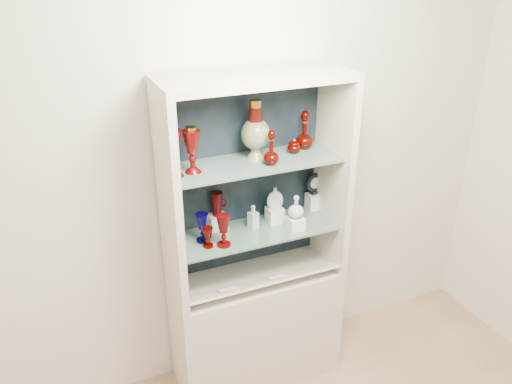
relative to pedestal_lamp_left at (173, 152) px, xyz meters
name	(u,v)px	position (x,y,z in m)	size (l,w,h in m)	color
wall_back	(241,161)	(0.44, 0.22, -0.20)	(3.50, 0.02, 2.80)	silver
cabinet_base	(256,326)	(0.44, 0.00, -1.22)	(1.00, 0.40, 0.75)	#BBB19F
cabinet_back_panel	(243,175)	(0.44, 0.19, -0.27)	(0.98, 0.02, 1.15)	black
cabinet_side_left	(169,204)	(-0.04, 0.00, -0.27)	(0.04, 0.40, 1.15)	#BBB19F
cabinet_side_right	(332,174)	(0.92, 0.00, -0.27)	(0.04, 0.40, 1.15)	#BBB19F
cabinet_top_cap	(256,78)	(0.44, 0.00, 0.32)	(1.00, 0.40, 0.04)	#BBB19F
shelf_lower	(255,231)	(0.44, 0.02, -0.55)	(0.92, 0.34, 0.01)	slate
shelf_upper	(255,163)	(0.44, 0.02, -0.13)	(0.92, 0.34, 0.01)	slate
label_ledge	(264,282)	(0.44, -0.11, -0.82)	(0.92, 0.18, 0.01)	#BBB19F
label_card_0	(227,289)	(0.22, -0.11, -0.80)	(0.10, 0.07, 0.00)	white
label_card_1	(276,277)	(0.52, -0.11, -0.80)	(0.10, 0.07, 0.00)	white
pedestal_lamp_left	(173,152)	(0.00, 0.00, 0.00)	(0.10, 0.10, 0.26)	#4C0708
pedestal_lamp_right	(192,150)	(0.10, 0.01, -0.01)	(0.09, 0.09, 0.24)	#4C0708
enamel_urn	(255,130)	(0.47, 0.07, 0.03)	(0.16, 0.16, 0.32)	#114414
ruby_decanter_a	(271,145)	(0.51, -0.05, -0.02)	(0.08, 0.08, 0.21)	#390300
ruby_decanter_b	(305,129)	(0.78, 0.09, -0.01)	(0.10, 0.10, 0.23)	#390300
lidded_bowl	(294,146)	(0.69, 0.05, -0.09)	(0.08, 0.08, 0.09)	#390300
cobalt_goblet	(202,228)	(0.13, 0.02, -0.47)	(0.07, 0.07, 0.16)	#050045
ruby_goblet_tall	(224,231)	(0.22, -0.07, -0.46)	(0.07, 0.07, 0.18)	#4C0708
ruby_goblet_small	(208,237)	(0.14, -0.05, -0.49)	(0.06, 0.06, 0.12)	#390300
riser_ruby_pitcher	(218,221)	(0.26, 0.13, -0.51)	(0.10, 0.10, 0.08)	silver
ruby_pitcher	(217,204)	(0.26, 0.13, -0.40)	(0.11, 0.07, 0.14)	#4C0708
clear_square_bottle	(253,217)	(0.45, 0.05, -0.48)	(0.05, 0.05, 0.14)	#AEB8C7
riser_flat_flask	(275,215)	(0.59, 0.07, -0.50)	(0.09, 0.09, 0.09)	silver
flat_flask	(275,198)	(0.59, 0.07, -0.39)	(0.09, 0.04, 0.13)	silver
riser_clear_round_decanter	(295,223)	(0.66, -0.05, -0.51)	(0.09, 0.09, 0.07)	silver
clear_round_decanter	(296,207)	(0.66, -0.05, -0.41)	(0.09, 0.09, 0.13)	#AEB8C7
riser_cameo_medallion	(313,201)	(0.88, 0.13, -0.50)	(0.08, 0.08, 0.10)	silver
cameo_medallion	(314,184)	(0.88, 0.13, -0.38)	(0.12, 0.04, 0.14)	black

